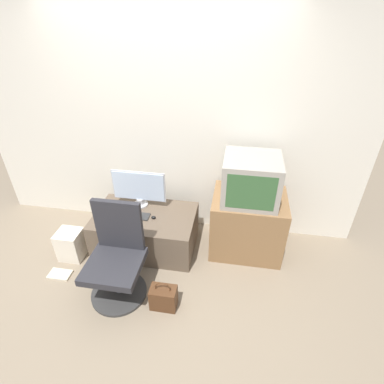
# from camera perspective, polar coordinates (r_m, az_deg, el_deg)

# --- Properties ---
(ground_plane) EXTENTS (12.00, 12.00, 0.00)m
(ground_plane) POSITION_cam_1_polar(r_m,az_deg,el_deg) (3.11, -9.73, -20.12)
(ground_plane) COLOR #7F705B
(wall_back) EXTENTS (4.40, 0.05, 2.60)m
(wall_back) POSITION_cam_1_polar(r_m,az_deg,el_deg) (3.36, -4.83, 12.60)
(wall_back) COLOR silver
(wall_back) RESTS_ON ground_plane
(desk) EXTENTS (1.12, 0.69, 0.44)m
(desk) POSITION_cam_1_polar(r_m,az_deg,el_deg) (3.50, -8.76, -7.24)
(desk) COLOR brown
(desk) RESTS_ON ground_plane
(side_stand) EXTENTS (0.78, 0.61, 0.70)m
(side_stand) POSITION_cam_1_polar(r_m,az_deg,el_deg) (3.42, 10.44, -5.92)
(side_stand) COLOR olive
(side_stand) RESTS_ON ground_plane
(main_monitor) EXTENTS (0.61, 0.17, 0.44)m
(main_monitor) POSITION_cam_1_polar(r_m,az_deg,el_deg) (3.41, -10.08, 0.74)
(main_monitor) COLOR #B2B2B7
(main_monitor) RESTS_ON desk
(keyboard) EXTENTS (0.33, 0.13, 0.01)m
(keyboard) POSITION_cam_1_polar(r_m,az_deg,el_deg) (3.36, -10.84, -4.45)
(keyboard) COLOR #2D2D2D
(keyboard) RESTS_ON desk
(mouse) EXTENTS (0.05, 0.04, 0.03)m
(mouse) POSITION_cam_1_polar(r_m,az_deg,el_deg) (3.29, -7.34, -4.83)
(mouse) COLOR black
(mouse) RESTS_ON desk
(crt_tv) EXTENTS (0.56, 0.52, 0.47)m
(crt_tv) POSITION_cam_1_polar(r_m,az_deg,el_deg) (3.06, 11.15, 2.36)
(crt_tv) COLOR gray
(crt_tv) RESTS_ON side_stand
(office_chair) EXTENTS (0.54, 0.54, 0.96)m
(office_chair) POSITION_cam_1_polar(r_m,az_deg,el_deg) (2.97, -14.14, -12.43)
(office_chair) COLOR #333333
(office_chair) RESTS_ON ground_plane
(cardboard_box_lower) EXTENTS (0.26, 0.24, 0.34)m
(cardboard_box_lower) POSITION_cam_1_polar(r_m,az_deg,el_deg) (3.62, -22.05, -9.26)
(cardboard_box_lower) COLOR beige
(cardboard_box_lower) RESTS_ON ground_plane
(handbag) EXTENTS (0.25, 0.15, 0.32)m
(handbag) POSITION_cam_1_polar(r_m,az_deg,el_deg) (2.97, -5.46, -19.36)
(handbag) COLOR #4C2D19
(handbag) RESTS_ON ground_plane
(book) EXTENTS (0.23, 0.14, 0.02)m
(book) POSITION_cam_1_polar(r_m,az_deg,el_deg) (3.56, -23.84, -14.16)
(book) COLOR beige
(book) RESTS_ON ground_plane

